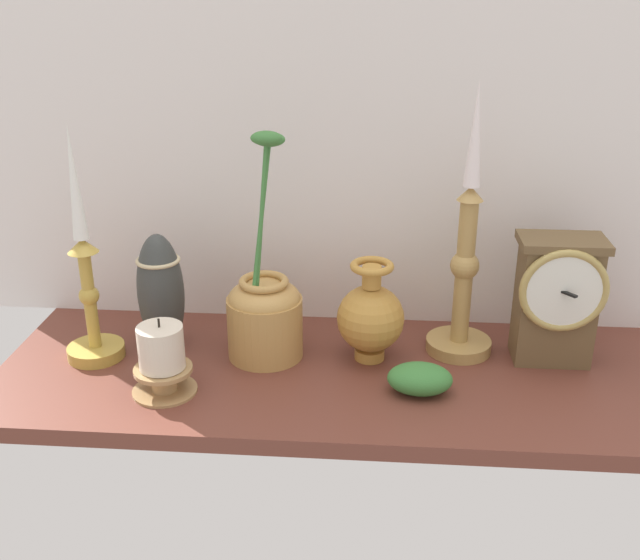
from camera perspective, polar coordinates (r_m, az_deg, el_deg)
The scene contains 10 objects.
ground_plane at distance 108.51cm, azimuth 1.79°, elevation -7.48°, with size 100.00×36.00×2.40cm, color brown.
back_wall at distance 114.25cm, azimuth 2.47°, elevation 12.16°, with size 120.00×2.00×65.00cm, color silver.
mantel_clock at distance 111.41cm, azimuth 17.71°, elevation -1.34°, with size 12.27×9.54×18.91cm.
candlestick_tall_left at distance 111.66cm, azimuth -17.38°, elevation -0.55°, with size 8.37×8.37×34.78cm.
candlestick_tall_center at distance 109.85cm, azimuth 11.01°, elevation 0.63°, with size 9.78×9.78×40.23cm.
brass_vase_bulbous at distance 108.19cm, azimuth 3.90°, elevation -2.80°, with size 9.86×9.86×15.26cm.
brass_vase_jar at distance 109.08cm, azimuth -4.25°, elevation -2.41°, with size 11.15×11.15×33.24cm.
pillar_candle_front at distance 102.59cm, azimuth -12.02°, elevation -6.06°, with size 8.86×8.86×11.03cm.
tall_ceramic_vase at distance 112.62cm, azimuth -12.13°, elevation -0.87°, with size 6.91×6.91×18.27cm.
ivy_sprig at distance 102.47cm, azimuth 7.67°, elevation -7.53°, with size 8.88×6.22×4.18cm.
Camera 1 is at (3.97, -93.79, 53.23)cm, focal length 41.68 mm.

